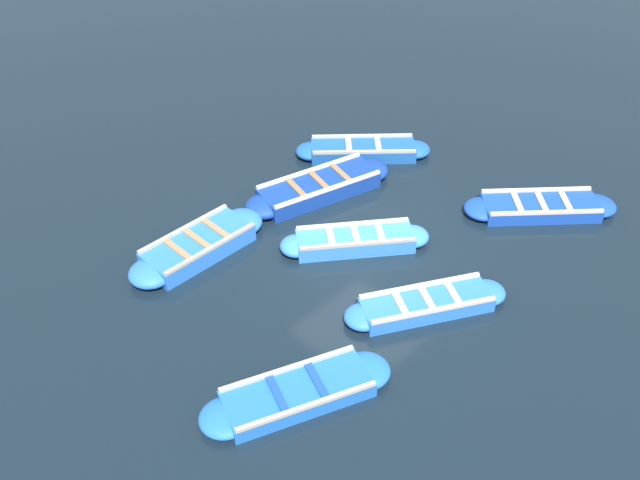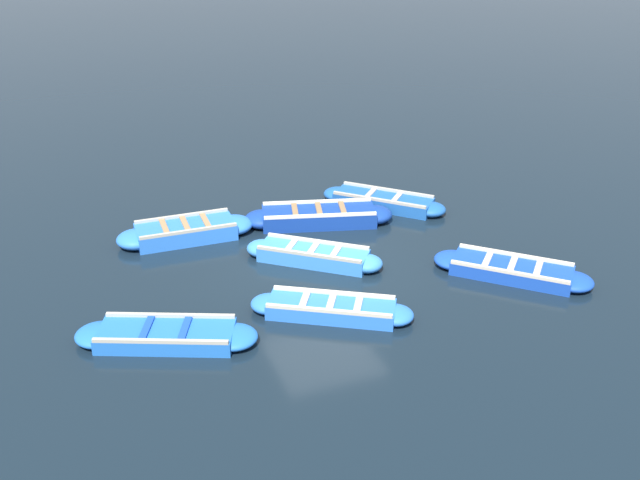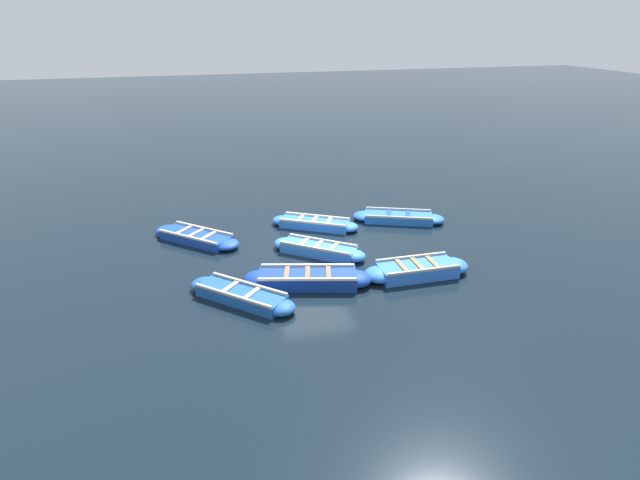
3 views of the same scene
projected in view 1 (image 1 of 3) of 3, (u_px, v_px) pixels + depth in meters
The scene contains 8 objects.
ground_plane at pixel (367, 249), 16.15m from camera, with size 120.00×120.00×0.00m, color black.
boat_outer_left at pixel (297, 393), 12.88m from camera, with size 2.18×3.58×0.36m.
boat_bow_out at pixel (363, 150), 18.92m from camera, with size 2.93×2.98×0.39m.
boat_stern_in at pixel (319, 188), 17.58m from camera, with size 1.85×3.88×0.46m.
boat_outer_right at pixel (426, 304), 14.58m from camera, with size 2.32×3.24×0.37m.
boat_mid_row at pixel (540, 207), 17.06m from camera, with size 3.04×3.16×0.36m.
boat_inner_gap at pixel (198, 246), 15.89m from camera, with size 1.06×3.35×0.46m.
boat_tucked at pixel (355, 241), 16.07m from camera, with size 2.57×2.99×0.41m.
Camera 1 is at (7.91, -9.63, 10.32)m, focal length 42.00 mm.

